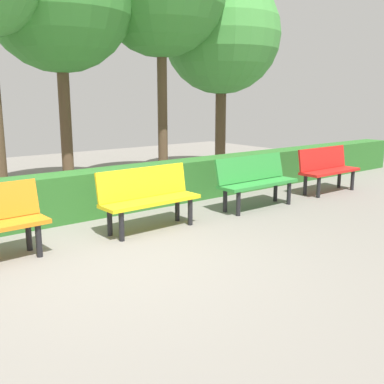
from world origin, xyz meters
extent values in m
plane|color=gray|center=(0.00, 0.00, 0.00)|extent=(19.71, 19.71, 0.00)
cube|color=red|center=(-5.03, -0.75, 0.41)|extent=(1.40, 0.43, 0.05)
cube|color=red|center=(-5.03, -0.94, 0.65)|extent=(1.40, 0.11, 0.42)
cylinder|color=black|center=(-5.59, -0.61, 0.20)|extent=(0.07, 0.07, 0.39)
cylinder|color=black|center=(-5.58, -0.91, 0.20)|extent=(0.07, 0.07, 0.39)
cylinder|color=black|center=(-4.49, -0.60, 0.20)|extent=(0.07, 0.07, 0.39)
cylinder|color=black|center=(-4.48, -0.90, 0.20)|extent=(0.07, 0.07, 0.39)
cube|color=#2D8C38|center=(-3.04, -0.74, 0.41)|extent=(1.52, 0.43, 0.05)
cube|color=#2D8C38|center=(-3.04, -0.93, 0.65)|extent=(1.52, 0.15, 0.42)
cylinder|color=black|center=(-3.65, -0.60, 0.20)|extent=(0.07, 0.07, 0.39)
cylinder|color=black|center=(-3.65, -0.90, 0.20)|extent=(0.07, 0.07, 0.39)
cylinder|color=black|center=(-2.43, -0.58, 0.20)|extent=(0.07, 0.07, 0.39)
cylinder|color=black|center=(-2.43, -0.88, 0.20)|extent=(0.07, 0.07, 0.39)
cube|color=yellow|center=(-0.95, -0.78, 0.41)|extent=(1.46, 0.46, 0.05)
cube|color=yellow|center=(-0.95, -0.97, 0.65)|extent=(1.45, 0.15, 0.42)
cylinder|color=black|center=(-1.53, -0.65, 0.20)|extent=(0.07, 0.07, 0.39)
cylinder|color=black|center=(-1.52, -0.95, 0.20)|extent=(0.07, 0.07, 0.39)
cylinder|color=black|center=(-0.38, -0.61, 0.20)|extent=(0.07, 0.07, 0.39)
cylinder|color=black|center=(-0.38, -0.91, 0.20)|extent=(0.07, 0.07, 0.39)
cylinder|color=black|center=(0.66, -0.69, 0.20)|extent=(0.07, 0.07, 0.39)
cylinder|color=black|center=(0.67, -0.99, 0.20)|extent=(0.07, 0.07, 0.39)
cube|color=#2D6B28|center=(-0.95, -2.01, 0.35)|extent=(15.71, 0.53, 0.71)
cylinder|color=brown|center=(-5.05, -3.94, 1.21)|extent=(0.25, 0.25, 2.42)
sphere|color=#479942|center=(-5.05, -3.94, 3.24)|extent=(2.75, 2.75, 2.75)
cylinder|color=brown|center=(-3.15, -3.65, 1.56)|extent=(0.20, 0.20, 3.13)
cylinder|color=brown|center=(-1.15, -4.01, 1.39)|extent=(0.22, 0.22, 2.79)
camera|label=1|loc=(2.37, 4.32, 1.83)|focal=42.34mm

